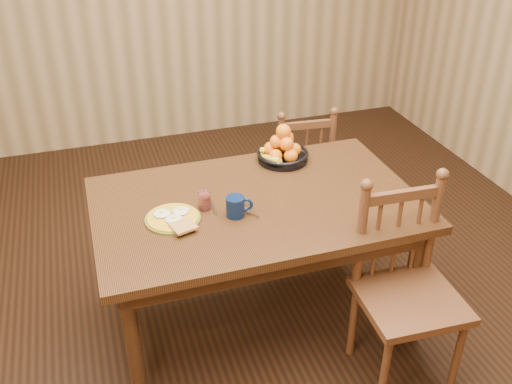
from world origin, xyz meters
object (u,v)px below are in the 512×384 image
object	(u,v)px
chair_far	(299,170)
chair_near	(406,291)
coffee_mug	(236,206)
dining_table	(256,215)
fruit_bowl	(282,150)
breakfast_plate	(173,218)

from	to	relation	value
chair_far	chair_near	distance (m)	1.34
coffee_mug	dining_table	bearing A→B (deg)	37.03
chair_far	coffee_mug	world-z (taller)	chair_far
dining_table	fruit_bowl	xyz separation A→B (m)	(0.27, 0.37, 0.15)
dining_table	chair_near	size ratio (longest dim) A/B	1.60
chair_far	coffee_mug	size ratio (longest dim) A/B	6.67
chair_near	fruit_bowl	world-z (taller)	chair_near
chair_far	fruit_bowl	distance (m)	0.62
chair_far	breakfast_plate	distance (m)	1.31
fruit_bowl	breakfast_plate	bearing A→B (deg)	-149.24
dining_table	fruit_bowl	distance (m)	0.48
chair_near	coffee_mug	bearing A→B (deg)	148.22
breakfast_plate	coffee_mug	xyz separation A→B (m)	(0.29, -0.05, 0.04)
breakfast_plate	coffee_mug	size ratio (longest dim) A/B	2.24
chair_near	fruit_bowl	xyz separation A→B (m)	(-0.28, 0.93, 0.33)
dining_table	chair_far	bearing A→B (deg)	54.55
breakfast_plate	chair_near	bearing A→B (deg)	-27.96
chair_far	breakfast_plate	size ratio (longest dim) A/B	2.98
chair_near	coffee_mug	world-z (taller)	chair_near
chair_near	coffee_mug	distance (m)	0.89
fruit_bowl	chair_far	bearing A→B (deg)	55.82
coffee_mug	fruit_bowl	xyz separation A→B (m)	(0.40, 0.46, 0.01)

